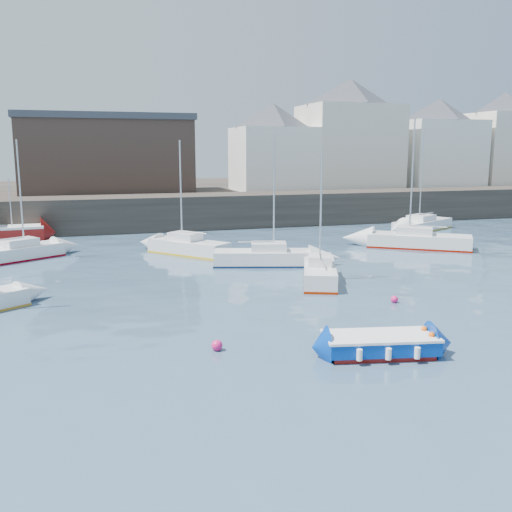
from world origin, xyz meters
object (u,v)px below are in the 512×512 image
object	(u,v)px
sailboat_g	(422,224)
sailboat_c	(320,273)
sailboat_h	(17,252)
sailboat_b	(264,257)
blue_dinghy	(380,344)
buoy_near	(217,350)
buoy_far	(271,262)
buoy_mid	(394,303)
sailboat_d	(419,240)
sailboat_f	(188,247)

from	to	relation	value
sailboat_g	sailboat_c	bearing A→B (deg)	-136.30
sailboat_h	sailboat_b	bearing A→B (deg)	-23.08
blue_dinghy	buoy_near	bearing A→B (deg)	158.05
sailboat_g	buoy_near	bearing A→B (deg)	-134.74
sailboat_c	sailboat_h	world-z (taller)	sailboat_h
sailboat_c	buoy_near	world-z (taller)	sailboat_c
buoy_near	buoy_far	distance (m)	16.38
buoy_mid	sailboat_g	bearing A→B (deg)	54.07
sailboat_b	sailboat_c	world-z (taller)	sailboat_b
sailboat_c	sailboat_h	bearing A→B (deg)	144.40
blue_dinghy	buoy_mid	bearing A→B (deg)	55.47
sailboat_b	sailboat_c	xyz separation A→B (m)	(1.41, -5.28, 0.01)
sailboat_d	buoy_near	distance (m)	25.24
buoy_near	sailboat_b	bearing A→B (deg)	65.74
blue_dinghy	sailboat_f	bearing A→B (deg)	97.49
blue_dinghy	sailboat_c	world-z (taller)	sailboat_c
blue_dinghy	sailboat_d	world-z (taller)	sailboat_d
buoy_far	sailboat_b	bearing A→B (deg)	-130.50
buoy_mid	buoy_near	bearing A→B (deg)	-157.75
sailboat_d	sailboat_h	world-z (taller)	sailboat_d
blue_dinghy	buoy_far	bearing A→B (deg)	84.16
sailboat_f	buoy_far	bearing A→B (deg)	-43.19
buoy_near	sailboat_c	bearing A→B (deg)	48.41
sailboat_b	buoy_far	xyz separation A→B (m)	(0.72, 0.84, -0.51)
buoy_mid	buoy_far	world-z (taller)	buoy_far
sailboat_b	buoy_near	world-z (taller)	sailboat_b
sailboat_h	buoy_near	distance (m)	21.95
sailboat_d	buoy_near	xyz separation A→B (m)	(-18.93, -16.68, -0.56)
sailboat_d	blue_dinghy	bearing A→B (deg)	-125.98
sailboat_b	sailboat_f	world-z (taller)	sailboat_b
sailboat_d	buoy_far	bearing A→B (deg)	-171.06
sailboat_d	sailboat_g	bearing A→B (deg)	55.23
sailboat_h	buoy_mid	world-z (taller)	sailboat_h
sailboat_c	sailboat_h	size ratio (longest dim) A/B	0.90
blue_dinghy	sailboat_d	distance (m)	23.24
sailboat_b	sailboat_g	bearing A→B (deg)	30.67
sailboat_b	buoy_mid	world-z (taller)	sailboat_b
blue_dinghy	sailboat_d	size ratio (longest dim) A/B	0.45
sailboat_h	buoy_mid	distance (m)	24.25
sailboat_d	sailboat_h	xyz separation A→B (m)	(-27.40, 3.57, -0.06)
sailboat_f	buoy_mid	bearing A→B (deg)	-65.63
blue_dinghy	sailboat_c	bearing A→B (deg)	77.37
sailboat_c	sailboat_h	xyz separation A→B (m)	(-16.17, 11.57, -0.03)
sailboat_f	sailboat_g	bearing A→B (deg)	14.62
blue_dinghy	sailboat_b	size ratio (longest dim) A/B	0.52
sailboat_b	sailboat_h	bearing A→B (deg)	156.92
blue_dinghy	sailboat_f	xyz separation A→B (m)	(-2.78, 21.17, 0.13)
sailboat_c	sailboat_g	world-z (taller)	sailboat_g
sailboat_c	sailboat_f	bearing A→B (deg)	116.66
sailboat_b	buoy_far	bearing A→B (deg)	49.50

